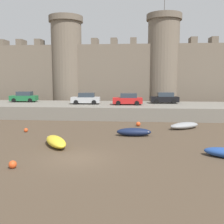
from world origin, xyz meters
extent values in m
plane|color=#4C3D2D|center=(0.00, 0.00, 0.00)|extent=(160.00, 160.00, 0.00)
cube|color=slate|center=(0.00, 20.45, 0.86)|extent=(63.98, 10.00, 1.71)
cube|color=#706354|center=(0.00, 30.52, 5.63)|extent=(51.98, 2.80, 11.26)
cylinder|color=#706354|center=(-8.66, 30.52, 7.65)|extent=(5.42, 5.42, 15.30)
cylinder|color=#675B4D|center=(-8.66, 30.52, 15.80)|extent=(6.07, 6.07, 1.00)
cylinder|color=#706354|center=(8.66, 30.52, 7.65)|extent=(5.42, 5.42, 15.30)
cylinder|color=#675B4D|center=(8.66, 30.52, 15.80)|extent=(6.07, 6.07, 1.00)
cylinder|color=#4C4742|center=(8.66, 30.52, 17.80)|extent=(0.10, 0.10, 3.00)
cube|color=#6A5E4F|center=(-20.50, 30.52, 11.81)|extent=(1.10, 2.52, 1.10)
cube|color=#6A5E4F|center=(-17.08, 30.52, 11.81)|extent=(1.10, 2.52, 1.10)
cube|color=#6A5E4F|center=(-13.66, 30.52, 11.81)|extent=(1.10, 2.52, 1.10)
cube|color=#6A5E4F|center=(-3.42, 30.52, 11.81)|extent=(1.10, 2.52, 1.10)
cube|color=#6A5E4F|center=(0.00, 30.52, 11.81)|extent=(1.10, 2.52, 1.10)
cube|color=#6A5E4F|center=(3.42, 30.52, 11.81)|extent=(1.10, 2.52, 1.10)
cube|color=#6A5E4F|center=(13.66, 30.52, 11.81)|extent=(1.10, 2.52, 1.10)
cube|color=#6A5E4F|center=(17.08, 30.52, 11.81)|extent=(1.10, 2.52, 1.10)
cube|color=beige|center=(10.01, 1.24, 0.44)|extent=(0.58, 0.97, 0.06)
ellipsoid|color=gray|center=(9.20, 11.40, 0.35)|extent=(3.82, 3.11, 0.70)
ellipsoid|color=silver|center=(9.20, 11.40, 0.41)|extent=(3.10, 2.51, 0.38)
cube|color=beige|center=(9.43, 11.55, 0.45)|extent=(0.79, 1.08, 0.06)
cube|color=beige|center=(7.99, 10.63, 0.43)|extent=(0.64, 0.78, 0.08)
ellipsoid|color=yellow|center=(-2.43, 3.11, 0.37)|extent=(3.06, 3.89, 0.74)
ellipsoid|color=#F2F246|center=(-2.43, 3.11, 0.43)|extent=(2.47, 3.16, 0.41)
cube|color=beige|center=(-2.29, 2.87, 0.47)|extent=(1.03, 0.74, 0.06)
cube|color=beige|center=(-3.20, 4.37, 0.45)|extent=(0.75, 0.61, 0.08)
ellipsoid|color=#141E3D|center=(3.80, 7.40, 0.38)|extent=(3.28, 1.23, 0.76)
ellipsoid|color=navy|center=(3.80, 7.40, 0.44)|extent=(2.69, 0.96, 0.42)
cube|color=beige|center=(3.55, 7.39, 0.48)|extent=(0.22, 0.99, 0.06)
cube|color=beige|center=(5.07, 7.42, 0.46)|extent=(0.29, 0.65, 0.08)
sphere|color=#E04C1E|center=(4.26, 12.46, 0.26)|extent=(0.52, 0.52, 0.52)
sphere|color=#E04C1E|center=(-3.47, -2.26, 0.24)|extent=(0.48, 0.48, 0.48)
sphere|color=#E04C1E|center=(-7.11, 8.14, 0.20)|extent=(0.41, 0.41, 0.41)
cube|color=black|center=(8.15, 22.20, 2.31)|extent=(4.19, 1.94, 0.80)
cube|color=#2D3842|center=(8.30, 22.21, 3.01)|extent=(2.34, 1.63, 0.64)
cylinder|color=black|center=(6.93, 21.28, 2.03)|extent=(0.65, 0.22, 0.64)
cylinder|color=black|center=(6.83, 22.97, 2.03)|extent=(0.65, 0.22, 0.64)
cylinder|color=black|center=(9.47, 21.43, 2.03)|extent=(0.65, 0.22, 0.64)
cylinder|color=black|center=(9.37, 23.12, 2.03)|extent=(0.65, 0.22, 0.64)
cube|color=red|center=(2.78, 19.51, 2.31)|extent=(4.19, 1.94, 0.80)
cube|color=#2D3842|center=(2.93, 19.52, 3.01)|extent=(2.34, 1.63, 0.64)
cylinder|color=black|center=(1.56, 18.59, 2.03)|extent=(0.65, 0.22, 0.64)
cylinder|color=black|center=(1.46, 20.28, 2.03)|extent=(0.65, 0.22, 0.64)
cylinder|color=black|center=(4.10, 18.74, 2.03)|extent=(0.65, 0.22, 0.64)
cylinder|color=black|center=(4.00, 20.43, 2.03)|extent=(0.65, 0.22, 0.64)
cube|color=#B2B5B7|center=(-3.24, 20.09, 2.31)|extent=(4.19, 1.94, 0.80)
cube|color=#2D3842|center=(-3.09, 20.10, 3.01)|extent=(2.34, 1.63, 0.64)
cylinder|color=black|center=(-4.46, 19.17, 2.03)|extent=(0.65, 0.22, 0.64)
cylinder|color=black|center=(-4.56, 20.86, 2.03)|extent=(0.65, 0.22, 0.64)
cylinder|color=black|center=(-1.92, 19.32, 2.03)|extent=(0.65, 0.22, 0.64)
cylinder|color=black|center=(-2.02, 21.01, 2.03)|extent=(0.65, 0.22, 0.64)
cube|color=#1E6638|center=(-13.53, 22.51, 2.31)|extent=(4.19, 1.94, 0.80)
cube|color=#2D3842|center=(-13.38, 22.51, 3.01)|extent=(2.34, 1.63, 0.64)
cylinder|color=black|center=(-14.75, 21.58, 2.03)|extent=(0.65, 0.22, 0.64)
cylinder|color=black|center=(-14.85, 23.28, 2.03)|extent=(0.65, 0.22, 0.64)
cylinder|color=black|center=(-12.21, 21.73, 2.03)|extent=(0.65, 0.22, 0.64)
cylinder|color=black|center=(-12.31, 23.43, 2.03)|extent=(0.65, 0.22, 0.64)
camera|label=1|loc=(3.94, -16.98, 5.47)|focal=42.00mm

